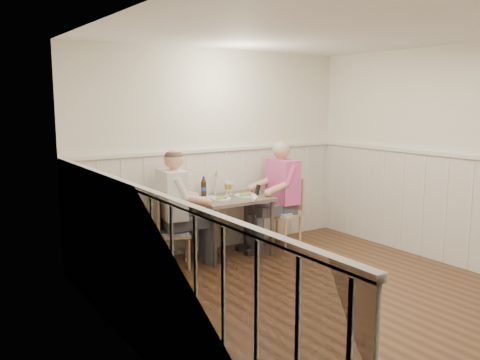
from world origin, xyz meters
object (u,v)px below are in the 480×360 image
(chair_left, at_px, (169,230))
(man_in_pink, at_px, (280,202))
(grass_vase, at_px, (215,183))
(dining_table, at_px, (231,205))
(beer_bottle, at_px, (204,188))
(diner_cream, at_px, (176,217))
(chair_right, at_px, (284,210))

(chair_left, relative_size, man_in_pink, 0.56)
(chair_left, xyz_separation_m, grass_vase, (0.79, 0.25, 0.45))
(dining_table, xyz_separation_m, beer_bottle, (-0.25, 0.26, 0.21))
(diner_cream, bearing_deg, beer_bottle, 25.68)
(dining_table, bearing_deg, chair_left, 177.35)
(chair_left, distance_m, beer_bottle, 0.76)
(chair_left, xyz_separation_m, diner_cream, (0.08, -0.03, 0.15))
(chair_left, distance_m, grass_vase, 0.94)
(dining_table, height_order, diner_cream, diner_cream)
(chair_right, height_order, man_in_pink, man_in_pink)
(diner_cream, distance_m, grass_vase, 0.82)
(chair_right, distance_m, chair_left, 1.68)
(chair_right, xyz_separation_m, beer_bottle, (-1.08, 0.28, 0.37))
(chair_left, bearing_deg, beer_bottle, 19.95)
(man_in_pink, bearing_deg, grass_vase, 157.46)
(dining_table, xyz_separation_m, grass_vase, (-0.06, 0.29, 0.25))
(dining_table, xyz_separation_m, man_in_pink, (0.74, -0.04, -0.04))
(diner_cream, bearing_deg, dining_table, -0.40)
(beer_bottle, relative_size, grass_vase, 0.78)
(chair_left, bearing_deg, diner_cream, -24.05)
(diner_cream, bearing_deg, grass_vase, 21.98)
(chair_right, relative_size, man_in_pink, 0.63)
(chair_right, bearing_deg, man_in_pink, -165.92)
(man_in_pink, bearing_deg, beer_bottle, 163.26)
(man_in_pink, xyz_separation_m, diner_cream, (-1.52, 0.05, -0.01))
(beer_bottle, bearing_deg, diner_cream, -154.32)
(dining_table, distance_m, beer_bottle, 0.42)
(dining_table, height_order, chair_left, chair_left)
(dining_table, relative_size, grass_vase, 2.89)
(man_in_pink, distance_m, beer_bottle, 1.07)
(chair_left, bearing_deg, dining_table, -2.65)
(dining_table, distance_m, diner_cream, 0.77)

